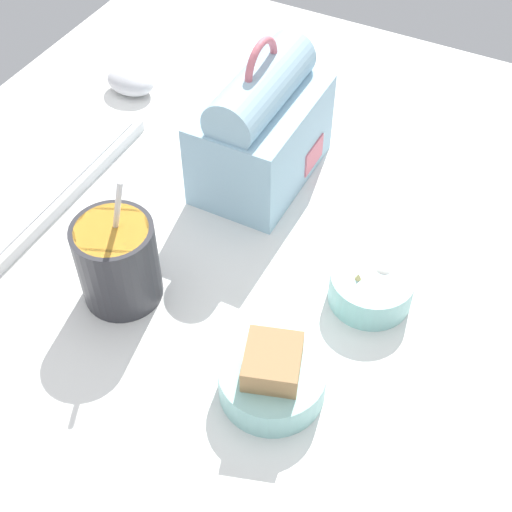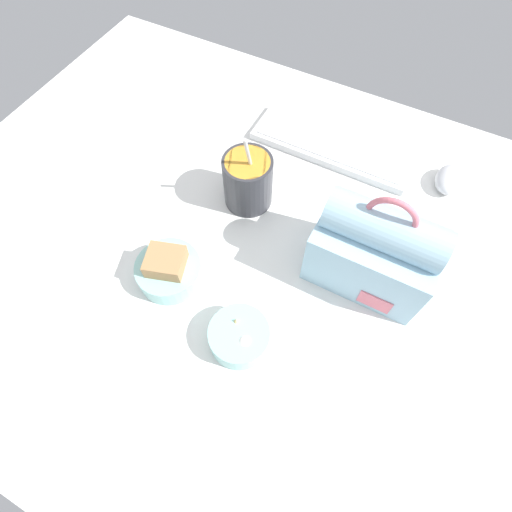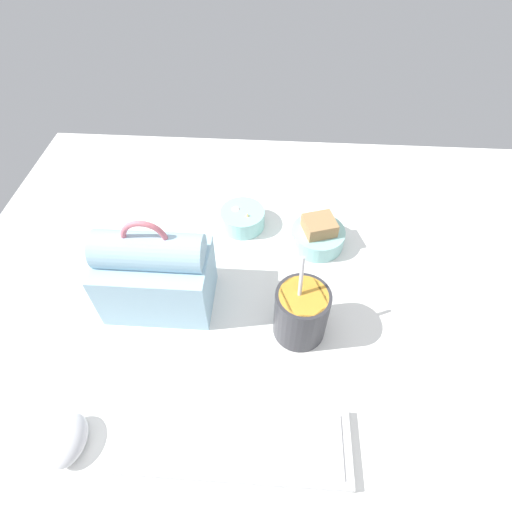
# 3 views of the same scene
# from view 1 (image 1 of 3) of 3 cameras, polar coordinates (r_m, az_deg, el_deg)

# --- Properties ---
(desk_surface) EXTENTS (1.40, 1.10, 0.02)m
(desk_surface) POSITION_cam_1_polar(r_m,az_deg,el_deg) (0.93, -3.41, -3.48)
(desk_surface) COLOR white
(desk_surface) RESTS_ON ground
(keyboard) EXTENTS (0.37, 0.12, 0.02)m
(keyboard) POSITION_cam_1_polar(r_m,az_deg,el_deg) (1.09, -16.93, 5.53)
(keyboard) COLOR silver
(keyboard) RESTS_ON desk_surface
(lunch_bag) EXTENTS (0.21, 0.14, 0.23)m
(lunch_bag) POSITION_cam_1_polar(r_m,az_deg,el_deg) (1.02, 0.41, 10.17)
(lunch_bag) COLOR #9EC6DB
(lunch_bag) RESTS_ON desk_surface
(soup_cup) EXTENTS (0.10, 0.10, 0.20)m
(soup_cup) POSITION_cam_1_polar(r_m,az_deg,el_deg) (0.89, -11.01, -0.38)
(soup_cup) COLOR #333338
(soup_cup) RESTS_ON desk_surface
(bento_bowl_sandwich) EXTENTS (0.12, 0.12, 0.08)m
(bento_bowl_sandwich) POSITION_cam_1_polar(r_m,az_deg,el_deg) (0.81, 1.30, -9.65)
(bento_bowl_sandwich) COLOR #93D1CC
(bento_bowl_sandwich) RESTS_ON desk_surface
(bento_bowl_snacks) EXTENTS (0.11, 0.11, 0.05)m
(bento_bowl_snacks) POSITION_cam_1_polar(r_m,az_deg,el_deg) (0.91, 9.16, -2.41)
(bento_bowl_snacks) COLOR #93D1CC
(bento_bowl_snacks) RESTS_ON desk_surface
(computer_mouse) EXTENTS (0.06, 0.09, 0.04)m
(computer_mouse) POSITION_cam_1_polar(r_m,az_deg,el_deg) (1.25, -10.01, 13.58)
(computer_mouse) COLOR silver
(computer_mouse) RESTS_ON desk_surface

